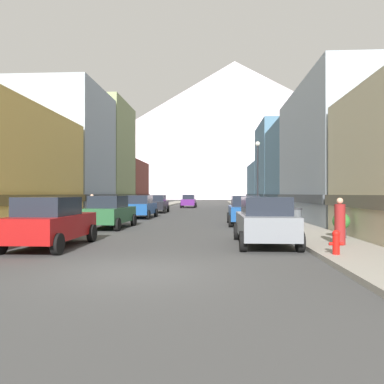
% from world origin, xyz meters
% --- Properties ---
extents(ground_plane, '(400.00, 400.00, 0.00)m').
position_xyz_m(ground_plane, '(0.00, 0.00, 0.00)').
color(ground_plane, '#3F3F3F').
extents(sidewalk_left, '(2.50, 100.00, 0.15)m').
position_xyz_m(sidewalk_left, '(-6.25, 35.00, 0.07)').
color(sidewalk_left, gray).
rests_on(sidewalk_left, ground).
extents(sidewalk_right, '(2.50, 100.00, 0.15)m').
position_xyz_m(sidewalk_right, '(6.25, 35.00, 0.07)').
color(sidewalk_right, gray).
rests_on(sidewalk_right, ground).
extents(storefront_left_2, '(7.60, 8.80, 10.82)m').
position_xyz_m(storefront_left_2, '(-11.15, 22.65, 5.23)').
color(storefront_left_2, '#99A5B2').
rests_on(storefront_left_2, ground).
extents(storefront_left_3, '(9.62, 8.85, 11.81)m').
position_xyz_m(storefront_left_3, '(-12.16, 31.77, 5.72)').
color(storefront_left_3, '#8C9966').
rests_on(storefront_left_3, ground).
extents(storefront_left_4, '(9.40, 9.17, 6.19)m').
position_xyz_m(storefront_left_4, '(-12.05, 40.95, 2.98)').
color(storefront_left_4, brown).
rests_on(storefront_left_4, ground).
extents(storefront_right_1, '(9.81, 13.49, 9.06)m').
position_xyz_m(storefront_right_1, '(12.25, 17.02, 4.37)').
color(storefront_right_1, '#99A5B2').
rests_on(storefront_right_1, ground).
extents(storefront_right_2, '(6.62, 9.39, 8.49)m').
position_xyz_m(storefront_right_2, '(10.66, 28.47, 4.09)').
color(storefront_right_2, slate).
rests_on(storefront_right_2, ground).
extents(storefront_right_3, '(8.62, 10.10, 10.53)m').
position_xyz_m(storefront_right_3, '(11.66, 38.60, 5.09)').
color(storefront_right_3, slate).
rests_on(storefront_right_3, ground).
extents(storefront_right_4, '(10.25, 12.30, 6.51)m').
position_xyz_m(storefront_right_4, '(12.47, 50.19, 3.13)').
color(storefront_right_4, slate).
rests_on(storefront_right_4, ground).
extents(car_left_0, '(2.07, 4.40, 1.78)m').
position_xyz_m(car_left_0, '(-3.80, 4.01, 0.90)').
color(car_left_0, '#9E1111').
rests_on(car_left_0, ground).
extents(car_left_1, '(2.22, 4.47, 1.78)m').
position_xyz_m(car_left_1, '(-3.80, 11.56, 0.90)').
color(car_left_1, '#265933').
rests_on(car_left_1, ground).
extents(car_left_2, '(2.12, 4.43, 1.78)m').
position_xyz_m(car_left_2, '(-3.80, 20.38, 0.90)').
color(car_left_2, '#19478C').
rests_on(car_left_2, ground).
extents(car_left_3, '(2.09, 4.41, 1.78)m').
position_xyz_m(car_left_3, '(-3.80, 28.88, 0.90)').
color(car_left_3, black).
rests_on(car_left_3, ground).
extents(car_right_0, '(2.08, 4.41, 1.78)m').
position_xyz_m(car_right_0, '(3.80, 5.03, 0.90)').
color(car_right_0, slate).
rests_on(car_right_0, ground).
extents(car_right_1, '(2.08, 4.41, 1.78)m').
position_xyz_m(car_right_1, '(3.80, 14.20, 0.90)').
color(car_right_1, '#19478C').
rests_on(car_right_1, ground).
extents(car_driving_0, '(2.06, 4.40, 1.78)m').
position_xyz_m(car_driving_0, '(-1.60, 43.58, 0.90)').
color(car_driving_0, '#591E72').
rests_on(car_driving_0, ground).
extents(fire_hydrant_near, '(0.40, 0.22, 0.70)m').
position_xyz_m(fire_hydrant_near, '(5.45, 2.10, 0.53)').
color(fire_hydrant_near, red).
rests_on(fire_hydrant_near, sidewalk_right).
extents(trash_bin_right, '(0.59, 0.59, 0.98)m').
position_xyz_m(trash_bin_right, '(6.35, 11.64, 0.64)').
color(trash_bin_right, '#4C5156').
rests_on(trash_bin_right, sidewalk_right).
extents(potted_plant_0, '(0.67, 0.67, 1.00)m').
position_xyz_m(potted_plant_0, '(7.00, 6.42, 0.74)').
color(potted_plant_0, '#4C4C51').
rests_on(potted_plant_0, sidewalk_right).
extents(pedestrian_0, '(0.36, 0.36, 1.73)m').
position_xyz_m(pedestrian_0, '(-6.25, 16.06, 0.95)').
color(pedestrian_0, navy).
rests_on(pedestrian_0, sidewalk_left).
extents(pedestrian_1, '(0.36, 0.36, 1.53)m').
position_xyz_m(pedestrian_1, '(-6.25, 17.72, 0.85)').
color(pedestrian_1, navy).
rests_on(pedestrian_1, sidewalk_left).
extents(pedestrian_2, '(0.36, 0.36, 1.61)m').
position_xyz_m(pedestrian_2, '(6.25, 4.25, 0.89)').
color(pedestrian_2, maroon).
rests_on(pedestrian_2, sidewalk_right).
extents(streetlamp_right, '(0.36, 0.36, 5.86)m').
position_xyz_m(streetlamp_right, '(5.35, 21.07, 3.99)').
color(streetlamp_right, black).
rests_on(streetlamp_right, sidewalk_right).
extents(mountain_backdrop, '(292.04, 292.04, 95.24)m').
position_xyz_m(mountain_backdrop, '(16.22, 260.00, 47.62)').
color(mountain_backdrop, silver).
rests_on(mountain_backdrop, ground).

